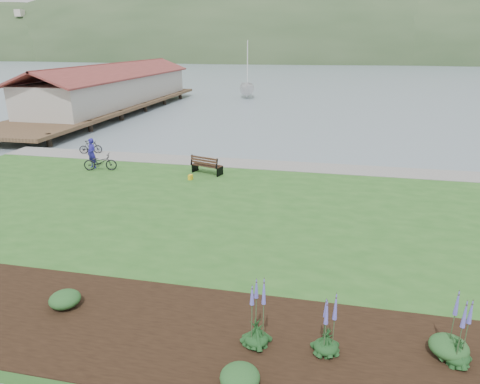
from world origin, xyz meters
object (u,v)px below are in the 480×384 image
object	(u,v)px
sailboat	(247,98)
bicycle_a	(100,162)
person	(92,151)
park_bench	(206,165)

from	to	relation	value
sailboat	bicycle_a	bearing A→B (deg)	-102.36
person	bicycle_a	xyz separation A→B (m)	(0.74, -0.41, -0.56)
person	sailboat	size ratio (longest dim) A/B	0.09
park_bench	sailboat	bearing A→B (deg)	115.44
bicycle_a	park_bench	bearing A→B (deg)	-100.08
person	bicycle_a	size ratio (longest dim) A/B	1.10
sailboat	park_bench	bearing A→B (deg)	-92.97
park_bench	sailboat	world-z (taller)	sailboat
bicycle_a	person	bearing A→B (deg)	45.44
park_bench	sailboat	xyz separation A→B (m)	(-5.24, 38.84, -0.96)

